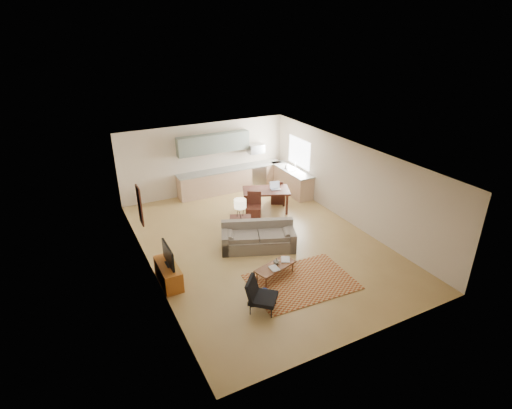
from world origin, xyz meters
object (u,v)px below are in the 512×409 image
console_table (241,228)px  dining_table (266,200)px  sofa (258,237)px  tv_credenza (168,274)px  coffee_table (275,271)px  armchair (263,295)px

console_table → dining_table: bearing=65.6°
sofa → dining_table: bearing=78.7°
console_table → tv_credenza: bearing=-130.2°
dining_table → console_table: bearing=-116.8°
sofa → console_table: sofa is taller
coffee_table → armchair: (-0.89, -1.00, 0.22)m
armchair → console_table: bearing=25.1°
tv_credenza → dining_table: (4.22, 2.61, 0.13)m
armchair → sofa: bearing=16.4°
coffee_table → armchair: size_ratio=1.45×
tv_credenza → dining_table: 4.97m
dining_table → armchair: bearing=-96.7°
armchair → console_table: (0.94, 3.22, -0.02)m
tv_credenza → dining_table: bearing=31.7°
sofa → dining_table: (1.42, 2.15, 0.02)m
coffee_table → console_table: (0.05, 2.22, 0.20)m
armchair → console_table: 3.35m
sofa → coffee_table: bearing=-78.4°
sofa → armchair: 2.74m
console_table → dining_table: size_ratio=0.47×
sofa → armchair: (-1.16, -2.48, 0.01)m
dining_table → sofa: bearing=-101.0°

